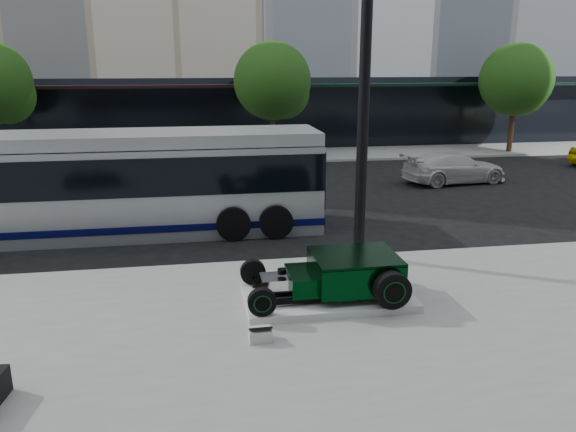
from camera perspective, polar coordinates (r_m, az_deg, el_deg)
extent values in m
plane|color=black|center=(16.02, 1.50, -2.18)|extent=(120.00, 120.00, 0.00)
cube|color=gray|center=(29.52, -3.75, 6.07)|extent=(70.00, 4.00, 0.12)
cube|color=black|center=(32.09, -22.55, 9.19)|extent=(22.00, 0.50, 4.00)
cube|color=black|center=(35.15, 17.71, 10.08)|extent=(24.00, 0.50, 4.00)
cube|color=black|center=(31.40, -23.09, 11.96)|extent=(22.00, 1.60, 0.15)
cube|color=black|center=(34.52, 18.39, 12.61)|extent=(24.00, 1.60, 0.15)
sphere|color=#1D3E11|center=(29.55, -26.71, 10.87)|extent=(2.60, 2.60, 2.60)
cylinder|color=black|center=(28.47, -1.56, 8.52)|extent=(0.28, 0.28, 2.60)
sphere|color=#1D3E11|center=(28.28, -1.60, 13.55)|extent=(3.80, 3.80, 3.80)
sphere|color=#1D3E11|center=(28.69, -0.47, 12.38)|extent=(2.60, 2.60, 2.60)
cylinder|color=black|center=(32.90, 21.72, 8.38)|extent=(0.28, 0.28, 2.60)
sphere|color=#1D3E11|center=(32.74, 22.16, 12.71)|extent=(3.80, 3.80, 3.80)
sphere|color=#1D3E11|center=(33.33, 22.69, 11.65)|extent=(2.60, 2.60, 2.60)
cube|color=silver|center=(11.61, 4.07, -8.22)|extent=(3.40, 1.80, 0.15)
cube|color=black|center=(11.15, 4.63, -8.30)|extent=(3.00, 0.08, 0.10)
cube|color=black|center=(11.95, 3.58, -6.60)|extent=(3.00, 0.08, 0.10)
cube|color=black|center=(11.55, 6.78, -5.61)|extent=(1.70, 1.45, 0.62)
cube|color=black|center=(11.44, 6.84, -4.07)|extent=(1.70, 1.45, 0.06)
cube|color=black|center=(11.35, 1.39, -6.55)|extent=(0.55, 1.05, 0.38)
cube|color=silver|center=(11.28, -1.38, -6.96)|extent=(0.55, 0.55, 0.34)
cylinder|color=black|center=(11.20, -0.62, -5.63)|extent=(0.18, 0.18, 0.10)
cylinder|color=black|center=(11.29, -3.15, -7.63)|extent=(0.06, 1.55, 0.06)
cylinder|color=black|center=(10.99, 10.54, -7.41)|extent=(0.72, 0.24, 0.72)
cylinder|color=black|center=(10.88, 10.77, -7.66)|extent=(0.37, 0.02, 0.37)
torus|color=#0B3D1B|center=(10.87, 10.79, -7.68)|extent=(0.44, 0.02, 0.44)
cylinder|color=black|center=(12.48, 7.89, -4.46)|extent=(0.72, 0.24, 0.72)
cylinder|color=black|center=(12.60, 7.72, -4.27)|extent=(0.37, 0.02, 0.37)
torus|color=#0B3D1B|center=(12.61, 7.70, -4.25)|extent=(0.44, 0.02, 0.44)
cylinder|color=black|center=(10.53, -2.66, -8.72)|extent=(0.54, 0.16, 0.54)
cylinder|color=black|center=(10.45, -2.60, -8.91)|extent=(0.28, 0.02, 0.28)
torus|color=#0B3D1B|center=(10.44, -2.60, -8.94)|extent=(0.34, 0.02, 0.34)
cylinder|color=black|center=(11.96, -3.59, -5.69)|extent=(0.54, 0.16, 0.54)
cylinder|color=black|center=(12.04, -3.63, -5.55)|extent=(0.28, 0.02, 0.28)
torus|color=#0B3D1B|center=(12.06, -3.64, -5.53)|extent=(0.34, 0.02, 0.34)
cube|color=silver|center=(10.04, -2.84, -11.95)|extent=(0.41, 0.31, 0.22)
cube|color=black|center=(9.99, -2.85, -11.32)|extent=(0.41, 0.29, 0.15)
cylinder|color=black|center=(13.38, 7.80, 13.86)|extent=(0.26, 0.26, 8.78)
cylinder|color=black|center=(14.15, 7.17, -3.74)|extent=(0.48, 0.48, 0.22)
cube|color=#ADB1B7|center=(16.89, -17.56, 2.50)|extent=(12.00, 2.55, 2.55)
cube|color=#080B48|center=(17.09, -17.33, -0.29)|extent=(12.05, 2.60, 0.20)
cube|color=black|center=(16.78, -17.72, 4.41)|extent=(12.05, 2.60, 1.05)
cube|color=#ADB1B7|center=(16.64, -17.97, 7.45)|extent=(12.00, 2.40, 0.35)
cube|color=black|center=(17.06, 2.88, 4.27)|extent=(0.06, 2.30, 1.70)
cylinder|color=black|center=(15.69, -5.57, -0.80)|extent=(0.96, 0.28, 0.96)
cylinder|color=black|center=(18.20, -6.17, 1.46)|extent=(0.96, 0.28, 0.96)
cylinder|color=black|center=(15.81, -1.23, -0.60)|extent=(0.96, 0.28, 0.96)
cylinder|color=black|center=(18.30, -2.42, 1.62)|extent=(0.96, 0.28, 0.96)
imported|color=silver|center=(24.13, 16.53, 4.73)|extent=(4.52, 2.30, 1.26)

